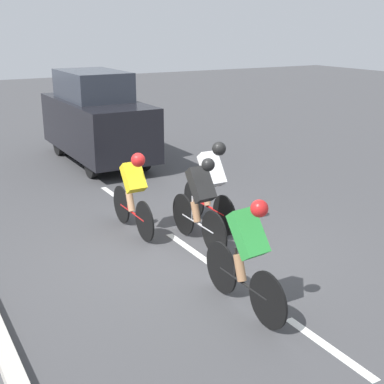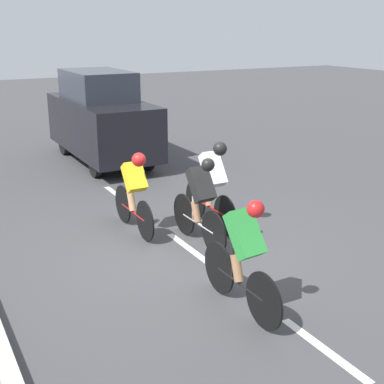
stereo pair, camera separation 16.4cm
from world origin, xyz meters
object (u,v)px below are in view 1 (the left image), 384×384
object	(u,v)px
cyclist_black	(200,200)
cyclist_white	(211,182)
cyclist_yellow	(134,190)
cyclist_green	(247,253)
support_car	(96,118)

from	to	relation	value
cyclist_black	cyclist_white	bearing A→B (deg)	-133.55
cyclist_black	cyclist_white	size ratio (longest dim) A/B	0.98
cyclist_yellow	cyclist_green	bearing A→B (deg)	92.33
cyclist_green	cyclist_white	world-z (taller)	cyclist_white
cyclist_black	cyclist_green	bearing A→B (deg)	74.69
cyclist_yellow	support_car	size ratio (longest dim) A/B	0.40
cyclist_white	support_car	distance (m)	5.51
cyclist_yellow	cyclist_white	size ratio (longest dim) A/B	0.96
cyclist_black	support_car	bearing A→B (deg)	-94.69
cyclist_green	cyclist_black	size ratio (longest dim) A/B	1.01
cyclist_black	support_car	world-z (taller)	support_car
cyclist_green	cyclist_yellow	size ratio (longest dim) A/B	1.02
support_car	cyclist_yellow	bearing A→B (deg)	76.66
cyclist_yellow	cyclist_white	distance (m)	1.36
cyclist_green	cyclist_yellow	world-z (taller)	cyclist_green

